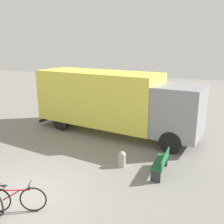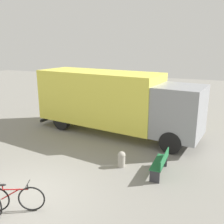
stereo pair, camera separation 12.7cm
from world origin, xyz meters
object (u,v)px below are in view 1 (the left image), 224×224
bicycle_middle (15,199)px  delivery_truck (113,100)px  park_bench (162,163)px  bollard_near_bench (122,158)px

bicycle_middle → delivery_truck: bearing=65.1°
delivery_truck → bicycle_middle: (-0.15, -7.08, -1.37)m
park_bench → bicycle_middle: size_ratio=0.88×
delivery_truck → bollard_near_bench: 4.12m
delivery_truck → park_bench: bearing=-38.7°
delivery_truck → bollard_near_bench: (1.73, -3.45, -1.44)m
delivery_truck → bicycle_middle: delivery_truck is taller
bollard_near_bench → park_bench: bearing=-0.0°
delivery_truck → park_bench: delivery_truck is taller
park_bench → bicycle_middle: bearing=137.7°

